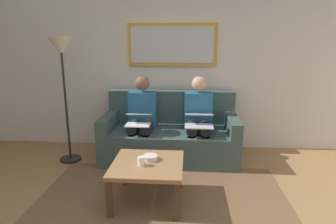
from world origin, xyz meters
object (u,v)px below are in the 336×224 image
coffee_table (148,168)px  cup (141,161)px  couch (170,135)px  laptop_white (139,119)px  bowl (150,158)px  person_left (198,116)px  person_right (142,115)px  laptop_silver (199,119)px  framed_mirror (172,45)px  standing_lamp (62,60)px

coffee_table → cup: cup is taller
couch → coffee_table: size_ratio=2.60×
laptop_white → bowl: bearing=107.4°
bowl → person_left: (-0.52, -1.08, 0.16)m
cup → person_right: bearing=-81.1°
coffee_table → laptop_silver: bearing=-120.5°
laptop_silver → bowl: bearing=58.2°
laptop_white → person_right: bearing=-90.0°
coffee_table → person_left: person_left is taller
framed_mirror → bowl: 1.89m
bowl → person_right: bearing=-76.4°
bowl → laptop_white: (0.26, -0.83, 0.18)m
cup → person_left: 1.36m
person_right → standing_lamp: standing_lamp is taller
laptop_white → standing_lamp: bearing=-2.9°
bowl → person_left: 1.20m
bowl → laptop_silver: (-0.52, -0.83, 0.19)m
bowl → standing_lamp: standing_lamp is taller
cup → standing_lamp: 1.80m
framed_mirror → cup: 2.00m
couch → laptop_white: (0.39, 0.32, 0.31)m
coffee_table → laptop_white: laptop_white is taller
cup → person_left: bearing=-115.7°
cup → person_right: size_ratio=0.08×
framed_mirror → standing_lamp: 1.53m
person_left → standing_lamp: bearing=6.5°
laptop_white → couch: bearing=-140.9°
person_left → laptop_white: 0.82m
framed_mirror → cup: bearing=83.3°
laptop_silver → coffee_table: bearing=59.5°
framed_mirror → laptop_white: framed_mirror is taller
coffee_table → standing_lamp: (1.22, -0.95, 1.00)m
couch → standing_lamp: size_ratio=1.10×
framed_mirror → cup: size_ratio=14.31×
laptop_silver → standing_lamp: (1.76, -0.04, 0.74)m
laptop_silver → person_right: size_ratio=0.32×
couch → cup: (0.20, 1.29, 0.15)m
framed_mirror → person_left: size_ratio=1.13×
couch → laptop_white: bearing=39.1°
bowl → laptop_white: bearing=-72.6°
person_right → framed_mirror: bearing=-130.4°
couch → coffee_table: bearing=83.2°
person_right → standing_lamp: (0.98, 0.20, 0.76)m
framed_mirror → person_right: bearing=49.6°
person_right → laptop_white: 0.25m
bowl → couch: bearing=-96.4°
framed_mirror → coffee_table: 2.00m
laptop_white → standing_lamp: 1.23m
cup → person_right: 1.24m
cup → person_right: (0.19, -1.22, 0.14)m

